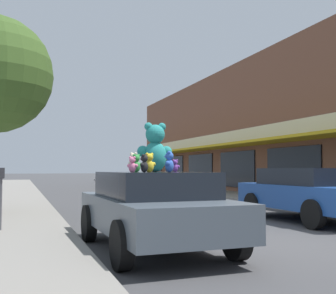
{
  "coord_description": "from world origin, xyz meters",
  "views": [
    {
      "loc": [
        -4.79,
        -6.81,
        1.41
      ],
      "look_at": [
        -1.88,
        1.46,
        1.87
      ],
      "focal_mm": 45.0,
      "sensor_mm": 36.0,
      "label": 1
    }
  ],
  "objects": [
    {
      "name": "teddy_bear_pink",
      "position": [
        -3.13,
        -0.41,
        1.48
      ],
      "size": [
        0.18,
        0.17,
        0.25
      ],
      "rotation": [
        0.0,
        0.0,
        2.41
      ],
      "color": "pink",
      "rests_on": "plush_art_car"
    },
    {
      "name": "plush_art_car",
      "position": [
        -2.56,
        0.29,
        0.75
      ],
      "size": [
        2.1,
        4.16,
        1.36
      ],
      "rotation": [
        0.0,
        0.0,
        0.03
      ],
      "color": "#4C5660",
      "rests_on": "ground_plane"
    },
    {
      "name": "teddy_bear_green",
      "position": [
        -2.92,
        0.14,
        1.51
      ],
      "size": [
        0.24,
        0.17,
        0.31
      ],
      "rotation": [
        0.0,
        0.0,
        3.48
      ],
      "color": "green",
      "rests_on": "plush_art_car"
    },
    {
      "name": "parking_meter",
      "position": [
        -5.16,
        2.46,
        0.98
      ],
      "size": [
        0.14,
        0.1,
        1.27
      ],
      "color": "#4C4C51",
      "rests_on": "sidewalk_near"
    },
    {
      "name": "teddy_bear_purple",
      "position": [
        -1.92,
        0.92,
        1.48
      ],
      "size": [
        0.18,
        0.15,
        0.25
      ],
      "rotation": [
        0.0,
        0.0,
        2.6
      ],
      "color": "purple",
      "rests_on": "plush_art_car"
    },
    {
      "name": "parked_car_far_center",
      "position": [
        2.61,
        2.75,
        0.79
      ],
      "size": [
        2.04,
        4.38,
        1.44
      ],
      "color": "#1E4793",
      "rests_on": "ground_plane"
    },
    {
      "name": "ground_plane",
      "position": [
        0.0,
        0.0,
        0.0
      ],
      "size": [
        260.0,
        260.0,
        0.0
      ],
      "primitive_type": "plane",
      "color": "#424244"
    },
    {
      "name": "teddy_bear_giant",
      "position": [
        -2.47,
        0.5,
        1.79
      ],
      "size": [
        0.66,
        0.41,
        0.9
      ],
      "rotation": [
        0.0,
        0.0,
        3.09
      ],
      "color": "teal",
      "rests_on": "plush_art_car"
    },
    {
      "name": "teddy_bear_blue",
      "position": [
        -2.55,
        -0.49,
        1.52
      ],
      "size": [
        0.2,
        0.25,
        0.34
      ],
      "rotation": [
        0.0,
        0.0,
        4.2
      ],
      "color": "blue",
      "rests_on": "plush_art_car"
    },
    {
      "name": "teddy_bear_yellow",
      "position": [
        -2.81,
        -0.25,
        1.51
      ],
      "size": [
        0.24,
        0.16,
        0.32
      ],
      "rotation": [
        0.0,
        0.0,
        3.32
      ],
      "color": "yellow",
      "rests_on": "plush_art_car"
    },
    {
      "name": "teddy_bear_cream",
      "position": [
        -2.75,
        0.98,
        1.54
      ],
      "size": [
        0.23,
        0.27,
        0.37
      ],
      "rotation": [
        0.0,
        0.0,
        2.15
      ],
      "color": "beige",
      "rests_on": "plush_art_car"
    },
    {
      "name": "teddy_bear_black",
      "position": [
        -2.93,
        -0.39,
        1.5
      ],
      "size": [
        0.19,
        0.2,
        0.29
      ],
      "rotation": [
        0.0,
        0.0,
        4.02
      ],
      "color": "black",
      "rests_on": "plush_art_car"
    }
  ]
}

